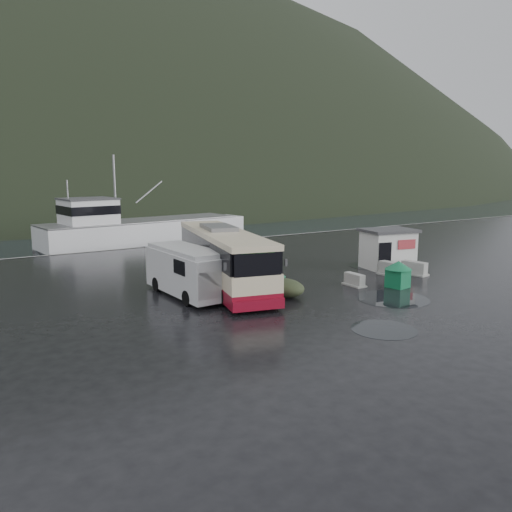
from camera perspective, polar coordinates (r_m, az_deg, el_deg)
ground at (r=28.15m, az=2.92°, el=-4.15°), size 160.00×160.00×0.00m
harbor_water at (r=133.36m, az=-25.77°, el=5.95°), size 300.00×180.00×0.02m
quay_edge at (r=45.63m, az=-11.78°, el=1.07°), size 160.00×0.60×1.50m
coach_bus at (r=29.61m, az=-3.71°, el=-3.45°), size 5.90×12.86×3.53m
white_van at (r=27.64m, az=-7.84°, el=-4.49°), size 2.44×6.48×2.68m
waste_bin_left at (r=27.61m, az=1.90°, el=-4.42°), size 1.31×1.31×1.46m
waste_bin_right at (r=30.41m, az=15.85°, el=-3.46°), size 1.30×1.30×1.57m
dome_tent at (r=27.19m, az=3.06°, el=-4.65°), size 2.57×3.02×1.00m
ticket_kiosk at (r=36.07m, az=14.73°, el=-1.35°), size 3.99×3.33×2.75m
jersey_barrier_a at (r=30.23m, az=11.17°, el=-3.34°), size 0.77×1.48×0.73m
jersey_barrier_b at (r=34.33m, az=17.60°, el=-2.05°), size 1.15×1.87×0.87m
jersey_barrier_c at (r=33.65m, az=15.12°, el=-2.16°), size 0.91×1.78×0.88m
fishing_trawler at (r=52.23m, az=-12.84°, el=2.12°), size 24.19×8.12×9.49m
puddles at (r=28.98m, az=14.29°, el=-4.03°), size 12.96×13.60×0.01m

